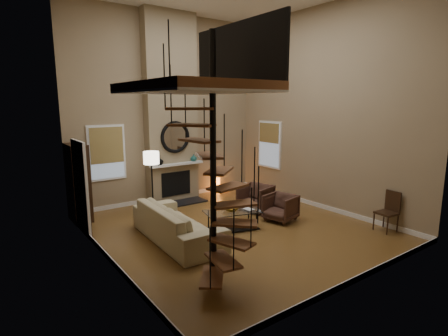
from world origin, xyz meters
TOP-DOWN VIEW (x-y plane):
  - ground at (0.00, 0.00)m, footprint 6.00×6.50m
  - back_wall at (0.00, 3.25)m, footprint 6.00×0.02m
  - front_wall at (0.00, -3.25)m, footprint 6.00×0.02m
  - left_wall at (-3.00, 0.00)m, footprint 0.02×6.50m
  - right_wall at (3.00, 0.00)m, footprint 0.02×6.50m
  - baseboard_back at (0.00, 3.24)m, footprint 6.00×0.02m
  - baseboard_front at (0.00, -3.24)m, footprint 6.00×0.02m
  - baseboard_left at (-2.99, 0.00)m, footprint 0.02×6.50m
  - baseboard_right at (2.99, 0.00)m, footprint 0.02×6.50m
  - chimney_breast at (0.00, 3.06)m, footprint 1.60×0.38m
  - hearth at (0.00, 2.57)m, footprint 1.50×0.60m
  - firebox at (0.00, 2.86)m, footprint 0.95×0.02m
  - mantel at (0.00, 2.78)m, footprint 1.70×0.18m
  - mirror_frame at (0.00, 2.84)m, footprint 0.94×0.10m
  - mirror_disc at (0.00, 2.85)m, footprint 0.80×0.01m
  - vase_left at (-0.55, 2.82)m, footprint 0.24×0.24m
  - vase_right at (0.60, 2.82)m, footprint 0.20×0.20m
  - window_back at (-1.90, 3.22)m, footprint 1.02×0.06m
  - window_right at (2.97, 2.00)m, footprint 0.06×1.02m
  - entry_door at (-2.95, 1.80)m, footprint 0.10×1.05m
  - loft at (-2.04, -1.80)m, footprint 1.70×2.20m
  - spiral_stair at (-1.78, -1.79)m, footprint 1.47×1.47m
  - hutch at (-2.79, 2.81)m, footprint 0.42×0.89m
  - sofa at (-1.46, 0.15)m, footprint 1.13×2.68m
  - armchair_near at (1.41, 0.78)m, footprint 1.01×1.00m
  - armchair_far at (1.33, -0.26)m, footprint 0.87×0.86m
  - coffee_table at (-0.08, -0.05)m, footprint 1.42×0.96m
  - bowl at (-0.08, 0.00)m, footprint 0.37×0.37m
  - book at (0.27, -0.20)m, footprint 0.19×0.25m
  - floor_lamp at (-1.15, 2.01)m, footprint 0.40×0.40m
  - accent_lamp at (1.64, 3.03)m, footprint 0.13×0.13m
  - side_chair at (2.81, -2.23)m, footprint 0.47×0.45m

SIDE VIEW (x-z plane):
  - ground at x=0.00m, z-range -0.01..0.00m
  - hearth at x=0.00m, z-range 0.00..0.04m
  - baseboard_back at x=0.00m, z-range 0.00..0.12m
  - baseboard_front at x=0.00m, z-range 0.00..0.12m
  - baseboard_left at x=-2.99m, z-range 0.00..0.12m
  - baseboard_right at x=2.99m, z-range 0.00..0.12m
  - accent_lamp at x=1.64m, z-range 0.02..0.48m
  - coffee_table at x=-0.08m, z-range 0.05..0.52m
  - armchair_near at x=1.41m, z-range -0.02..0.73m
  - armchair_far at x=1.33m, z-range 0.02..0.69m
  - sofa at x=-1.46m, z-range 0.01..0.78m
  - book at x=0.27m, z-range 0.45..0.47m
  - bowl at x=-0.08m, z-range 0.45..0.54m
  - side_chair at x=2.81m, z-range 0.06..0.99m
  - firebox at x=0.00m, z-range 0.19..0.91m
  - hutch at x=-2.79m, z-range -0.04..1.94m
  - entry_door at x=-2.95m, z-range -0.03..2.13m
  - mantel at x=0.00m, z-range 1.12..1.18m
  - vase_right at x=0.60m, z-range 1.18..1.39m
  - vase_left at x=-0.55m, z-range 1.18..1.43m
  - floor_lamp at x=-1.15m, z-range 0.56..2.27m
  - window_back at x=-1.90m, z-range 0.86..2.38m
  - window_right at x=2.97m, z-range 0.87..2.39m
  - spiral_stair at x=-1.78m, z-range -0.25..3.81m
  - mirror_frame at x=0.00m, z-range 1.48..2.42m
  - mirror_disc at x=0.00m, z-range 1.55..2.35m
  - back_wall at x=0.00m, z-range 0.00..5.50m
  - front_wall at x=0.00m, z-range 0.00..5.50m
  - left_wall at x=-3.00m, z-range 0.00..5.50m
  - right_wall at x=3.00m, z-range 0.00..5.50m
  - chimney_breast at x=0.00m, z-range 0.00..5.50m
  - loft at x=-2.04m, z-range 2.69..3.78m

